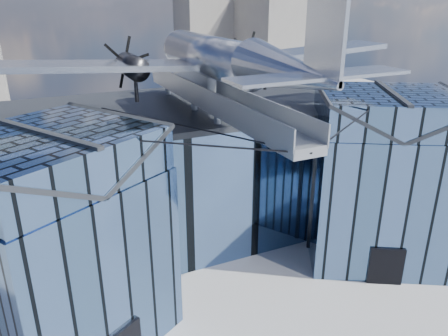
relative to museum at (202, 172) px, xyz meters
name	(u,v)px	position (x,y,z in m)	size (l,w,h in m)	color
ground_plane	(237,279)	(0.00, -5.82, -5.54)	(120.00, 120.00, 0.00)	gray
museum	(202,172)	(0.00, 0.00, 0.00)	(32.88, 24.50, 17.60)	#46658F
bg_towers	(102,48)	(1.45, 44.67, 4.47)	(77.00, 24.50, 26.00)	gray
tree_side_e	(397,130)	(25.22, 5.85, -1.50)	(4.94, 4.94, 5.97)	#322114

